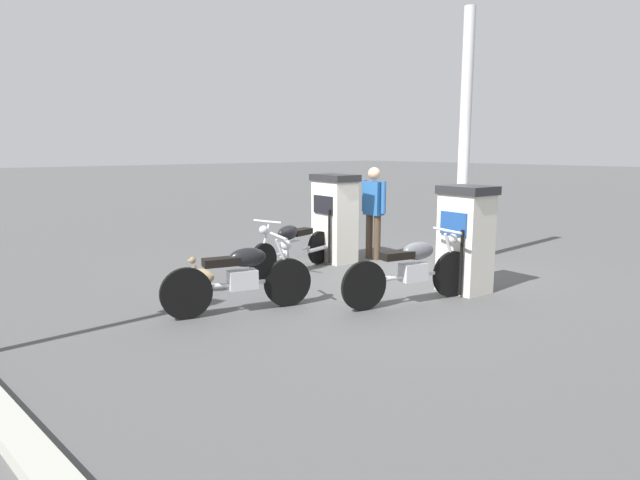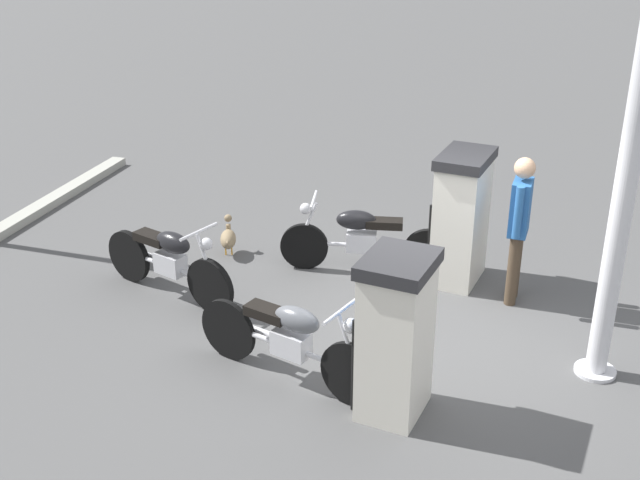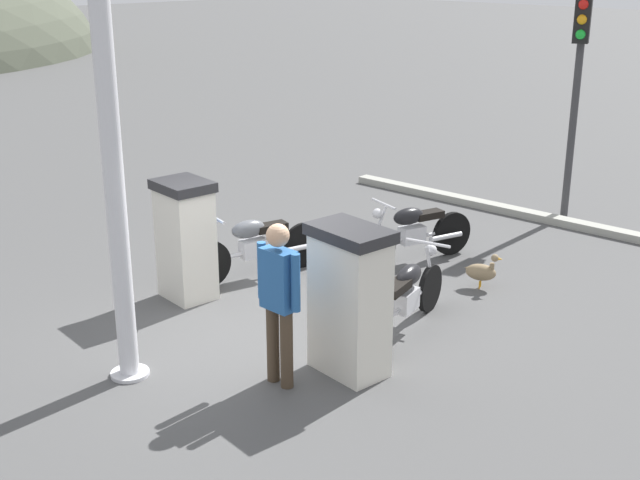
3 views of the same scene
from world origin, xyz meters
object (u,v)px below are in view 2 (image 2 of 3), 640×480
motorcycle_near_pump (363,237)px  attendant_person (519,221)px  motorcycle_far_pump (290,338)px  fuel_pump_near (461,217)px  canopy_support_pole (629,165)px  wandering_duck (228,238)px  motorcycle_extra (169,260)px  fuel_pump_far (395,335)px

motorcycle_near_pump → attendant_person: 1.91m
attendant_person → motorcycle_far_pump: bearing=54.3°
motorcycle_near_pump → motorcycle_far_pump: 2.52m
fuel_pump_near → motorcycle_far_pump: (1.04, 2.72, -0.33)m
motorcycle_near_pump → canopy_support_pole: canopy_support_pole is taller
fuel_pump_near → wandering_duck: fuel_pump_near is taller
motorcycle_near_pump → motorcycle_far_pump: motorcycle_far_pump is taller
motorcycle_near_pump → wandering_duck: (1.75, 0.15, -0.22)m
motorcycle_extra → motorcycle_near_pump: bearing=-143.2°
fuel_pump_near → motorcycle_extra: size_ratio=0.83×
fuel_pump_far → motorcycle_near_pump: fuel_pump_far is taller
motorcycle_near_pump → attendant_person: (-1.83, 0.11, 0.53)m
fuel_pump_near → motorcycle_far_pump: size_ratio=0.78×
motorcycle_far_pump → canopy_support_pole: bearing=-156.6°
motorcycle_near_pump → motorcycle_extra: size_ratio=1.08×
motorcycle_near_pump → attendant_person: size_ratio=1.20×
fuel_pump_far → motorcycle_extra: size_ratio=0.80×
fuel_pump_far → motorcycle_far_pump: fuel_pump_far is taller
fuel_pump_near → motorcycle_extra: fuel_pump_near is taller
wandering_duck → fuel_pump_near: bearing=-173.1°
motorcycle_near_pump → motorcycle_extra: bearing=36.8°
motorcycle_extra → canopy_support_pole: canopy_support_pole is taller
motorcycle_far_pump → canopy_support_pole: 3.40m
motorcycle_far_pump → attendant_person: (-1.73, -2.41, 0.50)m
motorcycle_near_pump → canopy_support_pole: bearing=154.6°
motorcycle_far_pump → motorcycle_extra: 2.26m
fuel_pump_near → fuel_pump_far: 2.81m
wandering_duck → fuel_pump_far: bearing=139.5°
motorcycle_near_pump → motorcycle_extra: motorcycle_extra is taller
attendant_person → motorcycle_near_pump: bearing=-3.5°
fuel_pump_far → canopy_support_pole: canopy_support_pole is taller
motorcycle_extra → attendant_person: size_ratio=1.11×
motorcycle_far_pump → fuel_pump_far: bearing=174.9°
attendant_person → canopy_support_pole: (-0.99, 1.23, 1.15)m
motorcycle_extra → canopy_support_pole: bearing=-179.3°
fuel_pump_far → attendant_person: bearing=-105.5°
motorcycle_near_pump → wandering_duck: 1.77m
fuel_pump_near → motorcycle_extra: bearing=28.0°
fuel_pump_far → canopy_support_pole: size_ratio=0.35×
fuel_pump_near → wandering_duck: (2.89, 0.35, -0.57)m
motorcycle_extra → attendant_person: attendant_person is taller
motorcycle_far_pump → fuel_pump_near: bearing=-110.9°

